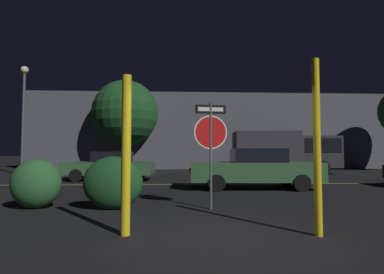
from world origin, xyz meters
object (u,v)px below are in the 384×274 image
stop_sign (211,135)px  street_lamp (24,103)px  yellow_pole_left (126,154)px  passing_car_2 (111,166)px  passing_car_3 (255,168)px  tree_1 (125,113)px  hedge_bush_1 (36,183)px  hedge_bush_2 (113,183)px  yellow_pole_right (317,146)px  delivery_truck (286,150)px

stop_sign → street_lamp: (-10.35, 11.63, 2.64)m
yellow_pole_left → passing_car_2: size_ratio=0.60×
passing_car_2 → passing_car_3: passing_car_3 is taller
yellow_pole_left → street_lamp: size_ratio=0.39×
tree_1 → yellow_pole_left: bearing=-80.1°
hedge_bush_1 → tree_1: tree_1 is taller
stop_sign → hedge_bush_2: 2.63m
hedge_bush_2 → passing_car_2: size_ratio=0.32×
hedge_bush_2 → passing_car_3: bearing=41.8°
tree_1 → yellow_pole_right: bearing=-71.3°
yellow_pole_right → passing_car_3: size_ratio=0.59×
hedge_bush_2 → passing_car_2: passing_car_2 is taller
hedge_bush_2 → street_lamp: street_lamp is taller
stop_sign → passing_car_2: size_ratio=0.58×
passing_car_3 → hedge_bush_2: bearing=135.0°
street_lamp → tree_1: bearing=42.4°
yellow_pole_left → passing_car_3: yellow_pole_left is taller
stop_sign → hedge_bush_2: stop_sign is taller
yellow_pole_right → tree_1: size_ratio=0.41×
yellow_pole_left → tree_1: (-3.28, 18.77, 3.16)m
passing_car_2 → passing_car_3: (6.25, -3.70, 0.05)m
hedge_bush_1 → stop_sign: bearing=-4.2°
street_lamp → yellow_pole_left: bearing=-57.9°
stop_sign → yellow_pole_right: (1.49, -2.42, -0.34)m
hedge_bush_2 → tree_1: bearing=98.9°
stop_sign → hedge_bush_1: bearing=169.3°
yellow_pole_right → hedge_bush_2: size_ratio=2.05×
passing_car_2 → delivery_truck: delivery_truck is taller
passing_car_2 → hedge_bush_2: bearing=-164.7°
stop_sign → yellow_pole_right: size_ratio=0.88×
hedge_bush_1 → delivery_truck: (10.72, 12.05, 0.94)m
hedge_bush_2 → street_lamp: (-7.99, 11.56, 3.80)m
tree_1 → passing_car_2: bearing=-84.6°
passing_car_2 → passing_car_3: size_ratio=0.89×
delivery_truck → tree_1: size_ratio=0.96×
yellow_pole_right → delivery_truck: 15.59m
yellow_pole_right → street_lamp: bearing=130.1°
delivery_truck → street_lamp: street_lamp is taller
delivery_truck → street_lamp: 17.06m
yellow_pole_right → passing_car_2: bearing=118.8°
passing_car_3 → hedge_bush_1: bearing=123.7°
passing_car_2 → yellow_pole_right: bearing=-148.8°
passing_car_2 → tree_1: 9.59m
tree_1 → delivery_truck: bearing=-20.3°
passing_car_2 → street_lamp: 8.21m
yellow_pole_left → hedge_bush_2: (-0.69, 2.28, -0.70)m
delivery_truck → tree_1: (-11.39, 4.20, 2.96)m
stop_sign → passing_car_3: stop_sign is taller
hedge_bush_2 → passing_car_3: size_ratio=0.29×
hedge_bush_2 → yellow_pole_left: bearing=-73.2°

